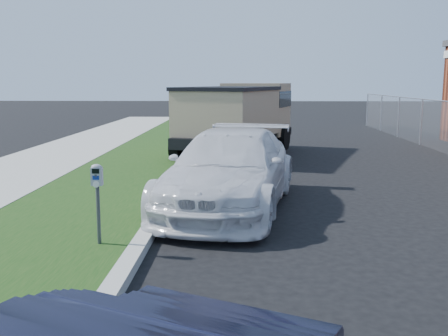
{
  "coord_description": "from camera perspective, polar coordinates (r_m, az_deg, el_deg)",
  "views": [
    {
      "loc": [
        -1.11,
        -7.91,
        2.48
      ],
      "look_at": [
        -1.4,
        1.0,
        1.0
      ],
      "focal_mm": 42.0,
      "sensor_mm": 36.0,
      "label": 1
    }
  ],
  "objects": [
    {
      "name": "parking_meter",
      "position": [
        7.76,
        -13.63,
        -2.0
      ],
      "size": [
        0.17,
        0.12,
        1.2
      ],
      "rotation": [
        0.0,
        0.0,
        -0.02
      ],
      "color": "#3F4247",
      "rests_on": "ground"
    },
    {
      "name": "ground",
      "position": [
        8.37,
        9.49,
        -7.95
      ],
      "size": [
        120.0,
        120.0,
        0.0
      ],
      "primitive_type": "plane",
      "color": "black",
      "rests_on": "ground"
    },
    {
      "name": "white_wagon",
      "position": [
        10.3,
        0.59,
        -0.16
      ],
      "size": [
        3.06,
        5.58,
        1.53
      ],
      "primitive_type": "imported",
      "rotation": [
        0.0,
        0.0,
        -0.18
      ],
      "color": "silver",
      "rests_on": "ground"
    },
    {
      "name": "dump_truck",
      "position": [
        17.87,
        1.7,
        5.81
      ],
      "size": [
        4.12,
        6.55,
        2.42
      ],
      "rotation": [
        0.0,
        0.0,
        -0.33
      ],
      "color": "black",
      "rests_on": "ground"
    },
    {
      "name": "streetside",
      "position": [
        11.13,
        -21.83,
        -3.78
      ],
      "size": [
        6.12,
        50.0,
        0.15
      ],
      "color": "gray",
      "rests_on": "ground"
    }
  ]
}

